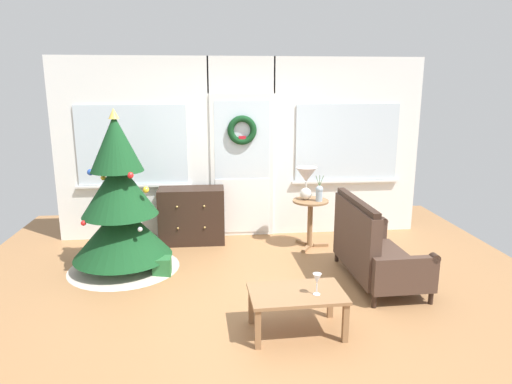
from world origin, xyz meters
TOP-DOWN VIEW (x-y plane):
  - ground_plane at (0.00, 0.00)m, footprint 6.76×6.76m
  - back_wall_with_door at (0.00, 2.08)m, footprint 5.20×0.19m
  - christmas_tree at (-1.52, 0.93)m, footprint 1.32×1.32m
  - dresser_cabinet at (-0.73, 1.79)m, footprint 0.90×0.45m
  - settee_sofa at (1.32, 0.27)m, footprint 0.75×1.38m
  - side_table at (0.87, 1.43)m, footprint 0.50×0.48m
  - table_lamp at (0.81, 1.47)m, footprint 0.28×0.28m
  - flower_vase at (0.97, 1.37)m, footprint 0.11×0.10m
  - coffee_table at (0.29, -0.72)m, footprint 0.86×0.55m
  - wine_glass at (0.45, -0.79)m, footprint 0.08×0.08m
  - gift_box at (-1.04, 0.68)m, footprint 0.21×0.19m

SIDE VIEW (x-z plane):
  - ground_plane at x=0.00m, z-range 0.00..0.00m
  - gift_box at x=-1.04m, z-range 0.00..0.21m
  - coffee_table at x=0.29m, z-range 0.14..0.52m
  - settee_sofa at x=1.32m, z-range -0.10..0.86m
  - dresser_cabinet at x=-0.73m, z-range 0.00..0.78m
  - side_table at x=0.87m, z-range 0.14..0.80m
  - wine_glass at x=0.45m, z-range 0.43..0.62m
  - christmas_tree at x=-1.52m, z-range -0.24..1.68m
  - flower_vase at x=0.97m, z-range 0.60..0.95m
  - table_lamp at x=0.81m, z-range 0.73..1.17m
  - back_wall_with_door at x=0.00m, z-range 0.01..2.56m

